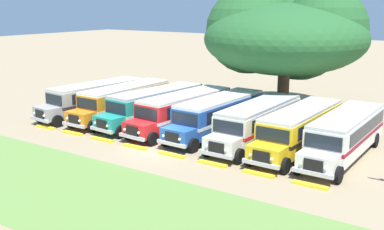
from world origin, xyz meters
name	(u,v)px	position (x,y,z in m)	size (l,w,h in m)	color
ground_plane	(158,150)	(0.00, 0.00, 0.00)	(220.00, 220.00, 0.00)	#937F60
foreground_grass_strip	(64,189)	(0.00, -8.31, 0.00)	(80.00, 8.86, 0.01)	olive
parked_bus_slot_0	(95,97)	(-11.11, 5.14, 1.58)	(3.64, 10.98, 2.82)	#9E9993
parked_bus_slot_1	(124,100)	(-8.03, 5.52, 1.58)	(2.76, 10.85, 2.82)	orange
parked_bus_slot_2	(155,105)	(-4.67, 5.63, 1.58)	(3.61, 10.98, 2.82)	teal
parked_bus_slot_3	(183,109)	(-1.65, 5.47, 1.58)	(3.43, 10.95, 2.82)	red
parked_bus_slot_4	(218,114)	(1.40, 5.75, 1.58)	(3.07, 10.89, 2.82)	#23519E
parked_bus_slot_5	(258,121)	(4.89, 5.45, 1.58)	(2.80, 10.85, 2.82)	silver
parked_bus_slot_6	(300,127)	(8.07, 5.42, 1.58)	(2.96, 10.88, 2.82)	yellow
parked_bus_slot_7	(345,133)	(11.06, 5.64, 1.58)	(2.85, 10.86, 2.82)	silver
curb_wheelstop_0	(46,127)	(-11.02, -0.57, 0.07)	(2.00, 0.36, 0.15)	yellow
curb_wheelstop_1	(73,133)	(-7.87, -0.57, 0.07)	(2.00, 0.36, 0.15)	yellow
curb_wheelstop_2	(102,140)	(-4.72, -0.57, 0.07)	(2.00, 0.36, 0.15)	yellow
curb_wheelstop_3	(135,147)	(-1.57, -0.57, 0.07)	(2.00, 0.36, 0.15)	yellow
curb_wheelstop_4	(172,155)	(1.57, -0.57, 0.07)	(2.00, 0.36, 0.15)	yellow
curb_wheelstop_5	(212,164)	(4.72, -0.57, 0.07)	(2.00, 0.36, 0.15)	yellow
curb_wheelstop_6	(258,174)	(7.87, -0.57, 0.07)	(2.00, 0.36, 0.15)	yellow
curb_wheelstop_7	(310,185)	(11.02, -0.57, 0.07)	(2.00, 0.36, 0.15)	yellow
broad_shade_tree	(289,35)	(2.80, 15.68, 7.07)	(14.16, 15.53, 11.58)	brown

